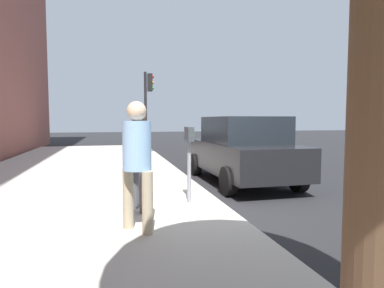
{
  "coord_description": "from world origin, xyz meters",
  "views": [
    {
      "loc": [
        -6.34,
        1.98,
        1.69
      ],
      "look_at": [
        0.06,
        0.44,
        1.21
      ],
      "focal_mm": 30.9,
      "sensor_mm": 36.0,
      "label": 1
    }
  ],
  "objects_px": {
    "pedestrian_at_meter": "(139,151)",
    "pedestrian_bystander": "(137,155)",
    "traffic_signal": "(148,99)",
    "parking_meter": "(189,148)",
    "parked_sedan_near": "(241,150)"
  },
  "relations": [
    {
      "from": "parked_sedan_near",
      "to": "traffic_signal",
      "type": "height_order",
      "value": "traffic_signal"
    },
    {
      "from": "pedestrian_at_meter",
      "to": "pedestrian_bystander",
      "type": "height_order",
      "value": "pedestrian_bystander"
    },
    {
      "from": "parking_meter",
      "to": "parked_sedan_near",
      "type": "height_order",
      "value": "parked_sedan_near"
    },
    {
      "from": "parking_meter",
      "to": "pedestrian_at_meter",
      "type": "relative_size",
      "value": 0.82
    },
    {
      "from": "pedestrian_bystander",
      "to": "parked_sedan_near",
      "type": "height_order",
      "value": "pedestrian_bystander"
    },
    {
      "from": "parking_meter",
      "to": "pedestrian_at_meter",
      "type": "distance_m",
      "value": 1.0
    },
    {
      "from": "parking_meter",
      "to": "pedestrian_bystander",
      "type": "bearing_deg",
      "value": 142.8
    },
    {
      "from": "pedestrian_bystander",
      "to": "parked_sedan_near",
      "type": "distance_m",
      "value": 4.77
    },
    {
      "from": "parked_sedan_near",
      "to": "traffic_signal",
      "type": "relative_size",
      "value": 1.23
    },
    {
      "from": "parking_meter",
      "to": "traffic_signal",
      "type": "distance_m",
      "value": 8.67
    },
    {
      "from": "parking_meter",
      "to": "pedestrian_at_meter",
      "type": "bearing_deg",
      "value": 108.96
    },
    {
      "from": "parking_meter",
      "to": "traffic_signal",
      "type": "height_order",
      "value": "traffic_signal"
    },
    {
      "from": "pedestrian_bystander",
      "to": "pedestrian_at_meter",
      "type": "bearing_deg",
      "value": 46.13
    },
    {
      "from": "pedestrian_at_meter",
      "to": "traffic_signal",
      "type": "distance_m",
      "value": 9.06
    },
    {
      "from": "pedestrian_bystander",
      "to": "traffic_signal",
      "type": "distance_m",
      "value": 10.1
    }
  ]
}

